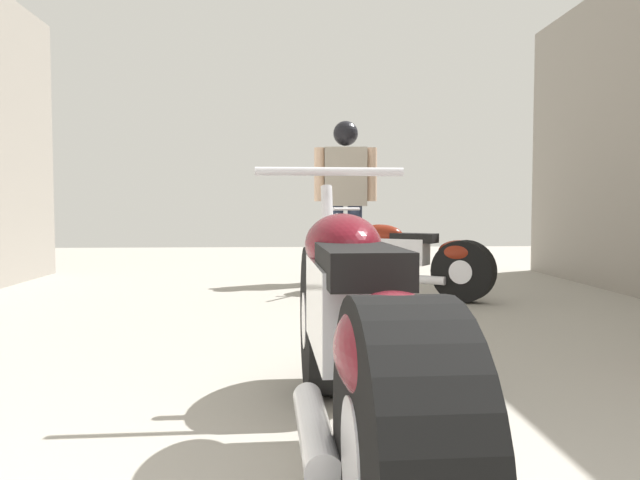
# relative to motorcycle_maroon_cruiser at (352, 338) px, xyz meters

# --- Properties ---
(ground_plane) EXTENTS (18.07, 18.07, 0.00)m
(ground_plane) POSITION_rel_motorcycle_maroon_cruiser_xyz_m (-0.07, 1.85, -0.43)
(ground_plane) COLOR #9E998E
(motorcycle_maroon_cruiser) EXTENTS (0.65, 2.19, 1.02)m
(motorcycle_maroon_cruiser) POSITION_rel_motorcycle_maroon_cruiser_xyz_m (0.00, 0.00, 0.00)
(motorcycle_maroon_cruiser) COLOR black
(motorcycle_maroon_cruiser) RESTS_ON ground_plane
(motorcycle_black_naked) EXTENTS (1.60, 1.15, 0.84)m
(motorcycle_black_naked) POSITION_rel_motorcycle_maroon_cruiser_xyz_m (0.87, 3.69, -0.08)
(motorcycle_black_naked) COLOR black
(motorcycle_black_naked) RESTS_ON ground_plane
(mechanic_in_blue) EXTENTS (0.71, 0.28, 1.82)m
(mechanic_in_blue) POSITION_rel_motorcycle_maroon_cruiser_xyz_m (0.45, 4.93, 0.66)
(mechanic_in_blue) COLOR #2D3851
(mechanic_in_blue) RESTS_ON ground_plane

